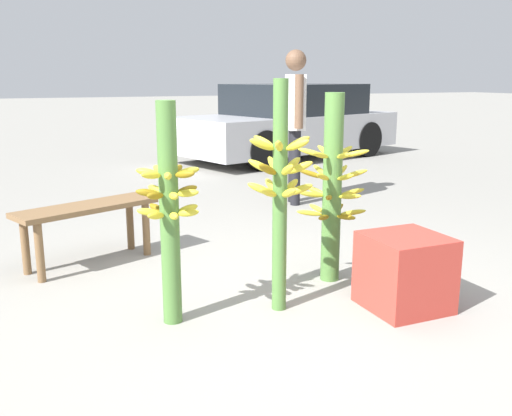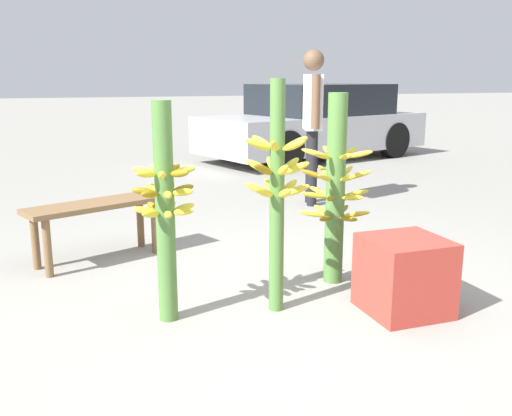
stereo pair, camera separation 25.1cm
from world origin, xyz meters
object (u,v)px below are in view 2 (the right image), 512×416
(banana_stalk_right, at_px, (335,189))
(parked_car, at_px, (315,123))
(market_bench, at_px, (96,214))
(banana_stalk_center, at_px, (277,188))
(vendor_person, at_px, (313,112))
(produce_crate, at_px, (404,275))
(banana_stalk_left, at_px, (165,209))

(banana_stalk_right, distance_m, parked_car, 6.40)
(banana_stalk_right, relative_size, market_bench, 1.16)
(banana_stalk_right, bearing_deg, parked_car, 65.95)
(banana_stalk_center, relative_size, market_bench, 1.25)
(vendor_person, xyz_separation_m, parked_car, (1.68, 3.45, -0.42))
(banana_stalk_right, height_order, parked_car, banana_stalk_right)
(market_bench, xyz_separation_m, produce_crate, (1.72, -1.70, -0.15))
(banana_stalk_left, height_order, parked_car, same)
(banana_stalk_center, relative_size, banana_stalk_right, 1.07)
(banana_stalk_right, height_order, market_bench, banana_stalk_right)
(banana_stalk_left, height_order, banana_stalk_right, banana_stalk_right)
(vendor_person, height_order, market_bench, vendor_person)
(parked_car, xyz_separation_m, produce_crate, (-2.45, -6.49, -0.40))
(banana_stalk_left, height_order, banana_stalk_center, banana_stalk_center)
(parked_car, bearing_deg, vendor_person, 137.14)
(vendor_person, height_order, parked_car, vendor_person)
(banana_stalk_center, bearing_deg, market_bench, 125.14)
(banana_stalk_left, distance_m, market_bench, 1.39)
(market_bench, height_order, parked_car, parked_car)
(produce_crate, bearing_deg, parked_car, 69.36)
(banana_stalk_left, relative_size, banana_stalk_center, 0.92)
(banana_stalk_right, distance_m, vendor_person, 2.60)
(banana_stalk_right, bearing_deg, vendor_person, 68.72)
(parked_car, bearing_deg, market_bench, 122.02)
(banana_stalk_center, height_order, produce_crate, banana_stalk_center)
(banana_stalk_center, height_order, market_bench, banana_stalk_center)
(market_bench, bearing_deg, banana_stalk_right, -55.92)
(banana_stalk_left, bearing_deg, parked_car, 57.74)
(vendor_person, xyz_separation_m, produce_crate, (-0.77, -3.04, -0.82))
(banana_stalk_center, height_order, vendor_person, vendor_person)
(banana_stalk_left, distance_m, parked_car, 7.23)
(vendor_person, bearing_deg, banana_stalk_right, -3.70)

